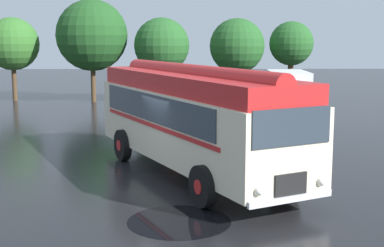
# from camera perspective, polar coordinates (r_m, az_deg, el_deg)

# --- Properties ---
(ground_plane) EXTENTS (120.00, 120.00, 0.00)m
(ground_plane) POSITION_cam_1_polar(r_m,az_deg,el_deg) (16.83, -1.28, -5.67)
(ground_plane) COLOR black
(vintage_bus) EXTENTS (6.67, 10.13, 3.49)m
(vintage_bus) POSITION_cam_1_polar(r_m,az_deg,el_deg) (16.70, 0.09, 0.86)
(vintage_bus) COLOR beige
(vintage_bus) RESTS_ON ground
(car_near_left) EXTENTS (2.40, 4.40, 1.66)m
(car_near_left) POSITION_cam_1_polar(r_m,az_deg,el_deg) (29.39, -1.10, 2.35)
(car_near_left) COLOR maroon
(car_near_left) RESTS_ON ground
(car_mid_left) EXTENTS (2.12, 4.28, 1.66)m
(car_mid_left) POSITION_cam_1_polar(r_m,az_deg,el_deg) (29.45, 4.30, 2.34)
(car_mid_left) COLOR silver
(car_mid_left) RESTS_ON ground
(box_van) EXTENTS (2.51, 5.84, 2.50)m
(box_van) POSITION_cam_1_polar(r_m,az_deg,el_deg) (29.36, 10.38, 3.21)
(box_van) COLOR silver
(box_van) RESTS_ON ground
(tree_far_left) EXTENTS (3.62, 3.62, 5.72)m
(tree_far_left) POSITION_cam_1_polar(r_m,az_deg,el_deg) (39.00, -18.76, 8.10)
(tree_far_left) COLOR #4C3823
(tree_far_left) RESTS_ON ground
(tree_left_of_centre) EXTENTS (4.78, 4.78, 6.88)m
(tree_left_of_centre) POSITION_cam_1_polar(r_m,az_deg,el_deg) (36.87, -10.55, 9.23)
(tree_left_of_centre) COLOR #4C3823
(tree_left_of_centre) RESTS_ON ground
(tree_centre) EXTENTS (3.69, 3.69, 5.67)m
(tree_centre) POSITION_cam_1_polar(r_m,az_deg,el_deg) (35.89, -3.40, 8.38)
(tree_centre) COLOR #4C3823
(tree_centre) RESTS_ON ground
(tree_right_of_centre) EXTENTS (3.76, 3.76, 5.66)m
(tree_right_of_centre) POSITION_cam_1_polar(r_m,az_deg,el_deg) (37.02, 4.97, 8.25)
(tree_right_of_centre) COLOR #4C3823
(tree_right_of_centre) RESTS_ON ground
(tree_far_right) EXTENTS (3.06, 3.06, 5.47)m
(tree_far_right) POSITION_cam_1_polar(r_m,az_deg,el_deg) (38.24, 10.55, 8.26)
(tree_far_right) COLOR #4C3823
(tree_far_right) RESTS_ON ground
(puddle_patch) EXTENTS (2.46, 2.46, 0.01)m
(puddle_patch) POSITION_cam_1_polar(r_m,az_deg,el_deg) (12.83, -1.39, -10.40)
(puddle_patch) COLOR black
(puddle_patch) RESTS_ON ground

